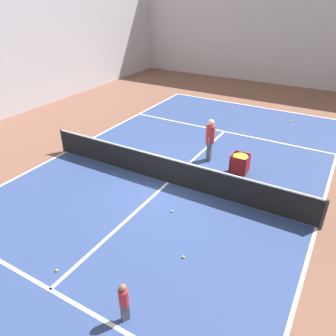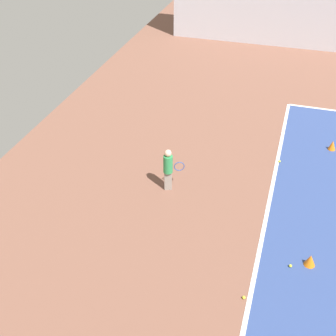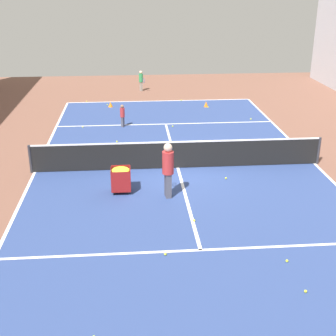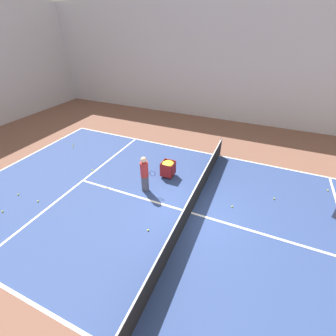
{
  "view_description": "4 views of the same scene",
  "coord_description": "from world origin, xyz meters",
  "px_view_note": "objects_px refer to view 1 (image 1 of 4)",
  "views": [
    {
      "loc": [
        5.13,
        -8.89,
        6.3
      ],
      "look_at": [
        0.0,
        0.0,
        0.62
      ],
      "focal_mm": 35.0,
      "sensor_mm": 36.0,
      "label": 1
    },
    {
      "loc": [
        10.65,
        -9.96,
        7.67
      ],
      "look_at": [
        0.94,
        -12.92,
        0.68
      ],
      "focal_mm": 50.0,
      "sensor_mm": 36.0,
      "label": 2
    },
    {
      "loc": [
        1.68,
        15.73,
        6.37
      ],
      "look_at": [
        0.56,
        2.41,
        0.98
      ],
      "focal_mm": 50.0,
      "sensor_mm": 36.0,
      "label": 3
    },
    {
      "loc": [
        -6.54,
        -1.81,
        6.56
      ],
      "look_at": [
        2.03,
        1.91,
        0.49
      ],
      "focal_mm": 24.0,
      "sensor_mm": 36.0,
      "label": 4
    }
  ],
  "objects_px": {
    "child_midcourt": "(124,300)",
    "tennis_net": "(168,170)",
    "coach_at_net": "(210,137)",
    "ball_cart": "(240,160)"
  },
  "relations": [
    {
      "from": "child_midcourt",
      "to": "tennis_net",
      "type": "bearing_deg",
      "value": 47.5
    },
    {
      "from": "coach_at_net",
      "to": "ball_cart",
      "type": "xyz_separation_m",
      "value": [
        1.47,
        -0.49,
        -0.43
      ]
    },
    {
      "from": "tennis_net",
      "to": "ball_cart",
      "type": "height_order",
      "value": "tennis_net"
    },
    {
      "from": "coach_at_net",
      "to": "ball_cart",
      "type": "bearing_deg",
      "value": 62.89
    },
    {
      "from": "tennis_net",
      "to": "ball_cart",
      "type": "xyz_separation_m",
      "value": [
        2.03,
        1.91,
        0.06
      ]
    },
    {
      "from": "child_midcourt",
      "to": "ball_cart",
      "type": "relative_size",
      "value": 1.27
    },
    {
      "from": "tennis_net",
      "to": "coach_at_net",
      "type": "distance_m",
      "value": 2.51
    },
    {
      "from": "coach_at_net",
      "to": "child_midcourt",
      "type": "xyz_separation_m",
      "value": [
        1.47,
        -7.75,
        -0.42
      ]
    },
    {
      "from": "tennis_net",
      "to": "child_midcourt",
      "type": "xyz_separation_m",
      "value": [
        2.03,
        -5.35,
        0.07
      ]
    },
    {
      "from": "tennis_net",
      "to": "ball_cart",
      "type": "distance_m",
      "value": 2.79
    }
  ]
}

